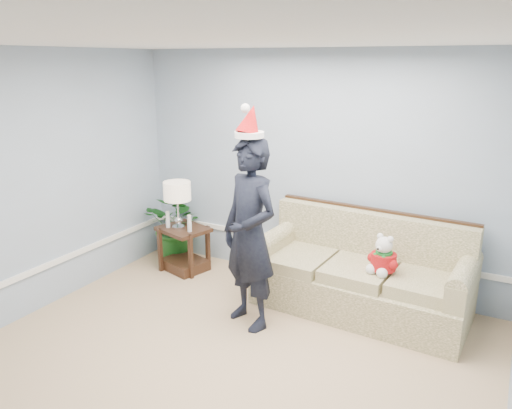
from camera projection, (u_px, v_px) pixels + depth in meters
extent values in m
cube|color=tan|center=(190.00, 394.00, 4.00)|extent=(4.50, 5.00, 0.02)
cube|color=white|center=(174.00, 37.00, 3.24)|extent=(4.50, 5.00, 0.02)
cube|color=#8698AB|center=(313.00, 170.00, 5.74)|extent=(4.50, 0.02, 2.70)
cube|color=white|center=(310.00, 244.00, 5.97)|extent=(4.48, 0.03, 0.06)
cube|color=white|center=(2.00, 285.00, 4.89)|extent=(0.03, 4.98, 0.06)
cube|color=#515528|center=(359.00, 293.00, 5.26)|extent=(2.23, 1.05, 0.42)
cube|color=#515528|center=(299.00, 259.00, 5.45)|extent=(0.68, 0.78, 0.12)
cube|color=#515528|center=(359.00, 271.00, 5.14)|extent=(0.68, 0.78, 0.12)
cube|color=#515528|center=(427.00, 284.00, 4.83)|extent=(0.68, 0.78, 0.12)
cube|color=#515528|center=(371.00, 238.00, 5.42)|extent=(2.19, 0.33, 0.58)
cube|color=black|center=(375.00, 211.00, 5.40)|extent=(2.18, 0.18, 0.05)
cube|color=#515528|center=(275.00, 247.00, 5.62)|extent=(0.24, 0.94, 0.25)
cube|color=#515528|center=(464.00, 283.00, 4.71)|extent=(0.24, 0.94, 0.25)
cube|color=#3B1F15|center=(183.00, 229.00, 6.22)|extent=(0.69, 0.63, 0.05)
cube|color=#3B1F15|center=(185.00, 264.00, 6.35)|extent=(0.62, 0.56, 0.13)
cube|color=#3B1F15|center=(160.00, 250.00, 6.24)|extent=(0.06, 0.06, 0.56)
cube|color=#3B1F15|center=(191.00, 257.00, 6.02)|extent=(0.06, 0.06, 0.56)
cube|color=#3B1F15|center=(178.00, 241.00, 6.55)|extent=(0.06, 0.06, 0.56)
cube|color=#3B1F15|center=(208.00, 247.00, 6.34)|extent=(0.06, 0.06, 0.56)
cylinder|color=silver|center=(179.00, 227.00, 6.18)|extent=(0.16, 0.16, 0.03)
sphere|color=silver|center=(178.00, 220.00, 6.15)|extent=(0.09, 0.09, 0.09)
cylinder|color=silver|center=(178.00, 209.00, 6.11)|extent=(0.02, 0.02, 0.33)
cylinder|color=beige|center=(177.00, 191.00, 6.05)|extent=(0.33, 0.33, 0.23)
cylinder|color=silver|center=(168.00, 223.00, 6.20)|extent=(0.05, 0.05, 0.11)
cylinder|color=white|center=(168.00, 215.00, 6.17)|extent=(0.05, 0.05, 0.10)
cylinder|color=silver|center=(190.00, 227.00, 6.05)|extent=(0.05, 0.05, 0.11)
cylinder|color=white|center=(189.00, 219.00, 6.02)|extent=(0.05, 0.05, 0.10)
imported|color=#1A5A1D|center=(178.00, 226.00, 6.62)|extent=(0.82, 0.72, 0.89)
imported|color=black|center=(250.00, 234.00, 4.81)|extent=(0.81, 0.69, 1.90)
cylinder|color=silver|center=(249.00, 135.00, 4.54)|extent=(0.35, 0.35, 0.05)
cone|color=red|center=(251.00, 119.00, 4.53)|extent=(0.32, 0.36, 0.32)
sphere|color=silver|center=(245.00, 108.00, 4.42)|extent=(0.08, 0.08, 0.08)
sphere|color=silver|center=(383.00, 261.00, 4.92)|extent=(0.23, 0.23, 0.23)
cylinder|color=red|center=(383.00, 261.00, 4.92)|extent=(0.32, 0.32, 0.16)
cylinder|color=#166D26|center=(384.00, 253.00, 4.89)|extent=(0.21, 0.21, 0.03)
sphere|color=silver|center=(374.00, 271.00, 4.88)|extent=(0.11, 0.11, 0.11)
sphere|color=silver|center=(387.00, 273.00, 4.82)|extent=(0.11, 0.11, 0.11)
sphere|color=silver|center=(384.00, 245.00, 4.86)|extent=(0.16, 0.16, 0.16)
sphere|color=black|center=(382.00, 250.00, 4.78)|extent=(0.02, 0.02, 0.02)
sphere|color=silver|center=(379.00, 237.00, 4.88)|extent=(0.06, 0.06, 0.06)
sphere|color=silver|center=(391.00, 239.00, 4.82)|extent=(0.06, 0.06, 0.06)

